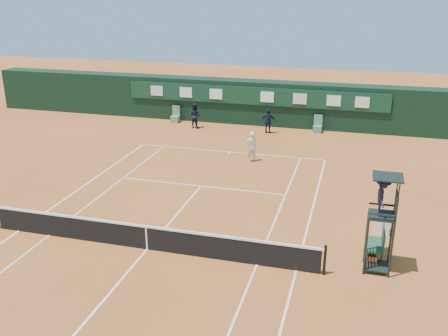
# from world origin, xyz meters

# --- Properties ---
(ground) EXTENTS (90.00, 90.00, 0.00)m
(ground) POSITION_xyz_m (0.00, 0.00, 0.00)
(ground) COLOR #AE5D29
(ground) RESTS_ON ground
(court_lines) EXTENTS (11.05, 23.85, 0.01)m
(court_lines) POSITION_xyz_m (0.00, 0.00, 0.01)
(court_lines) COLOR silver
(court_lines) RESTS_ON ground
(tennis_net) EXTENTS (12.90, 0.10, 1.10)m
(tennis_net) POSITION_xyz_m (0.00, 0.00, 0.51)
(tennis_net) COLOR black
(tennis_net) RESTS_ON ground
(back_wall) EXTENTS (40.00, 1.65, 3.00)m
(back_wall) POSITION_xyz_m (0.00, 18.74, 1.51)
(back_wall) COLOR black
(back_wall) RESTS_ON ground
(linesman_chair_left) EXTENTS (0.55, 0.50, 1.15)m
(linesman_chair_left) POSITION_xyz_m (-5.50, 17.48, 0.32)
(linesman_chair_left) COLOR #54815B
(linesman_chair_left) RESTS_ON ground
(linesman_chair_right) EXTENTS (0.55, 0.50, 1.15)m
(linesman_chair_right) POSITION_xyz_m (4.50, 17.48, 0.32)
(linesman_chair_right) COLOR #527E60
(linesman_chair_right) RESTS_ON ground
(umpire_chair) EXTENTS (0.96, 0.95, 3.42)m
(umpire_chair) POSITION_xyz_m (8.07, 0.78, 2.46)
(umpire_chair) COLOR black
(umpire_chair) RESTS_ON ground
(player_bench) EXTENTS (0.55, 1.20, 1.10)m
(player_bench) POSITION_xyz_m (8.14, 1.71, 0.60)
(player_bench) COLOR #1B442B
(player_bench) RESTS_ON ground
(tennis_bag) EXTENTS (0.39, 0.74, 0.27)m
(tennis_bag) POSITION_xyz_m (7.93, 1.21, 0.13)
(tennis_bag) COLOR black
(tennis_bag) RESTS_ON ground
(cooler) EXTENTS (0.57, 0.57, 0.65)m
(cooler) POSITION_xyz_m (8.33, 3.70, 0.33)
(cooler) COLOR white
(cooler) RESTS_ON ground
(tennis_ball) EXTENTS (0.06, 0.06, 0.06)m
(tennis_ball) POSITION_xyz_m (3.58, 9.18, 0.03)
(tennis_ball) COLOR yellow
(tennis_ball) RESTS_ON ground
(player) EXTENTS (0.73, 0.70, 1.69)m
(player) POSITION_xyz_m (1.54, 10.68, 0.84)
(player) COLOR silver
(player) RESTS_ON ground
(ball_kid_left) EXTENTS (0.98, 0.86, 1.70)m
(ball_kid_left) POSITION_xyz_m (-3.68, 16.45, 0.85)
(ball_kid_left) COLOR black
(ball_kid_left) RESTS_ON ground
(ball_kid_right) EXTENTS (0.97, 0.44, 1.62)m
(ball_kid_right) POSITION_xyz_m (1.39, 16.46, 0.81)
(ball_kid_right) COLOR black
(ball_kid_right) RESTS_ON ground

